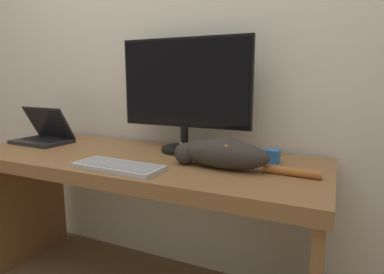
% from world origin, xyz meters
% --- Properties ---
extents(wall_back, '(6.40, 0.06, 2.60)m').
position_xyz_m(wall_back, '(0.00, 0.73, 1.30)').
color(wall_back, silver).
rests_on(wall_back, ground_plane).
extents(desk, '(1.77, 0.67, 0.75)m').
position_xyz_m(desk, '(0.00, 0.33, 0.61)').
color(desk, olive).
rests_on(desk, ground_plane).
extents(monitor, '(0.69, 0.24, 0.57)m').
position_xyz_m(monitor, '(0.17, 0.52, 1.06)').
color(monitor, black).
rests_on(monitor, desk).
extents(laptop, '(0.33, 0.23, 0.21)m').
position_xyz_m(laptop, '(-0.67, 0.38, 0.79)').
color(laptop, '#232326').
rests_on(laptop, desk).
extents(external_keyboard, '(0.39, 0.16, 0.02)m').
position_xyz_m(external_keyboard, '(0.07, 0.10, 0.76)').
color(external_keyboard, '#BCBCC1').
rests_on(external_keyboard, desk).
extents(cat, '(0.60, 0.16, 0.12)m').
position_xyz_m(cat, '(0.45, 0.30, 0.81)').
color(cat, '#332D28').
rests_on(cat, desk).
extents(small_toy, '(0.06, 0.06, 0.06)m').
position_xyz_m(small_toy, '(0.62, 0.47, 0.78)').
color(small_toy, '#2D6BB7').
rests_on(small_toy, desk).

